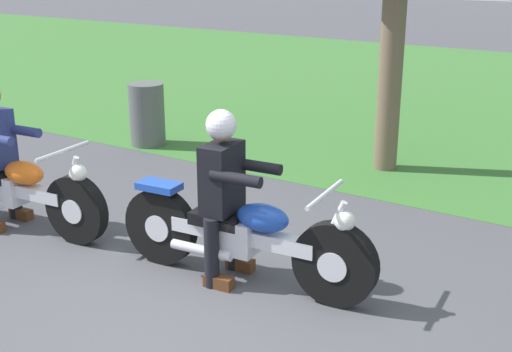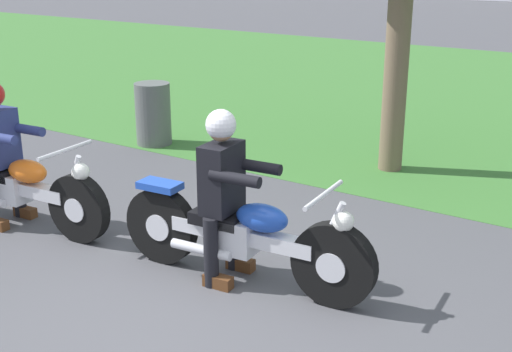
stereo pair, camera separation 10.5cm
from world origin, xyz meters
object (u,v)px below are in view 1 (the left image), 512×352
Objects in this scene: motorcycle_lead at (243,236)px; motorcycle_follow at (13,189)px; trash_can at (147,114)px; rider_lead at (224,183)px.

motorcycle_follow is at bearing -179.60° from motorcycle_lead.
trash_can is (-3.37, 2.67, 0.02)m from motorcycle_lead.
trash_can is at bearing 136.39° from motorcycle_lead.
motorcycle_follow is at bearing -73.22° from trash_can.
rider_lead reaches higher than motorcycle_lead.
motorcycle_lead is at bearing 0.40° from motorcycle_follow.
rider_lead is 1.66× the size of trash_can.
motorcycle_lead is 2.64× the size of trash_can.
trash_can is at bearing 134.82° from rider_lead.
motorcycle_lead reaches higher than trash_can.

